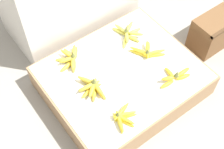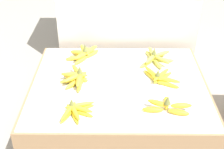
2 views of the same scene
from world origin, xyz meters
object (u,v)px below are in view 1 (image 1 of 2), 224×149
object	(u,v)px
banana_bunch_front_left	(122,117)
banana_bunch_back_left	(71,58)
banana_bunch_middle_left	(92,87)
banana_bunch_back_midleft	(128,33)
wooden_crate	(214,31)
banana_bunch_front_midleft	(175,76)
banana_bunch_middle_midleft	(148,52)

from	to	relation	value
banana_bunch_front_left	banana_bunch_back_left	xyz separation A→B (m)	(-0.01, 0.59, 0.01)
banana_bunch_middle_left	banana_bunch_back_midleft	distance (m)	0.55
banana_bunch_middle_left	banana_bunch_back_left	size ratio (longest dim) A/B	1.08
wooden_crate	banana_bunch_front_midleft	distance (m)	0.65
banana_bunch_back_midleft	banana_bunch_middle_midleft	bearing A→B (deg)	-89.85
banana_bunch_front_left	banana_bunch_back_midleft	xyz separation A→B (m)	(0.47, 0.54, 0.00)
banana_bunch_middle_midleft	wooden_crate	bearing A→B (deg)	-9.34
wooden_crate	banana_bunch_back_midleft	world-z (taller)	banana_bunch_back_midleft
banana_bunch_middle_left	banana_bunch_middle_midleft	bearing A→B (deg)	1.58
wooden_crate	banana_bunch_middle_left	world-z (taller)	banana_bunch_middle_left
banana_bunch_back_left	banana_bunch_middle_left	bearing A→B (deg)	-92.77
wooden_crate	banana_bunch_front_midleft	world-z (taller)	banana_bunch_front_midleft
banana_bunch_back_left	banana_bunch_back_midleft	distance (m)	0.48
wooden_crate	banana_bunch_back_left	bearing A→B (deg)	160.85
banana_bunch_back_left	banana_bunch_back_midleft	bearing A→B (deg)	-5.95
banana_bunch_front_midleft	banana_bunch_back_midleft	size ratio (longest dim) A/B	1.05
banana_bunch_middle_midleft	banana_bunch_back_left	xyz separation A→B (m)	(-0.48, 0.28, 0.00)
banana_bunch_middle_midleft	banana_bunch_back_left	bearing A→B (deg)	149.68
banana_bunch_back_left	banana_bunch_middle_midleft	bearing A→B (deg)	-30.32
banana_bunch_middle_left	banana_bunch_back_midleft	bearing A→B (deg)	26.33
banana_bunch_back_midleft	banana_bunch_middle_left	bearing A→B (deg)	-153.67
banana_bunch_middle_midleft	banana_bunch_front_midleft	bearing A→B (deg)	-89.26
banana_bunch_middle_left	banana_bunch_back_left	xyz separation A→B (m)	(0.01, 0.30, 0.00)
banana_bunch_front_left	banana_bunch_middle_left	xyz separation A→B (m)	(-0.02, 0.29, 0.01)
banana_bunch_middle_midleft	banana_bunch_back_left	distance (m)	0.56
banana_bunch_front_left	banana_bunch_front_midleft	world-z (taller)	banana_bunch_front_midleft
banana_bunch_front_midleft	banana_bunch_back_midleft	world-z (taller)	banana_bunch_front_midleft
banana_bunch_front_left	banana_bunch_middle_midleft	world-z (taller)	banana_bunch_middle_midleft
banana_bunch_front_midleft	banana_bunch_middle_midleft	xyz separation A→B (m)	(-0.00, 0.28, -0.01)
wooden_crate	banana_bunch_middle_midleft	distance (m)	0.64
banana_bunch_front_midleft	banana_bunch_middle_left	distance (m)	0.57
banana_bunch_front_midleft	banana_bunch_middle_midleft	distance (m)	0.28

